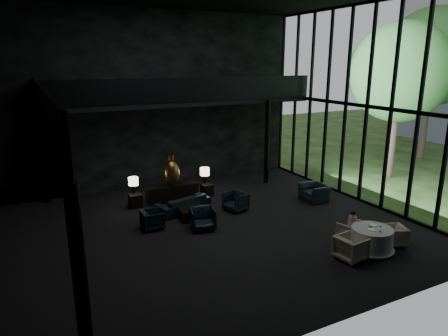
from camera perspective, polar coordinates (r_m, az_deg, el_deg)
name	(u,v)px	position (r m, az deg, el deg)	size (l,w,h in m)	color
floor	(212,229)	(14.28, -1.70, -8.77)	(14.00, 12.00, 0.02)	black
wall_back	(156,101)	(18.76, -9.71, 9.43)	(14.00, 0.04, 8.00)	black
wall_front	(339,153)	(8.22, 16.14, 2.10)	(14.00, 0.04, 8.00)	black
curtain_wall	(367,106)	(17.28, 19.78, 8.31)	(0.20, 12.00, 8.00)	black
mezzanine_left	(4,130)	(11.99, -28.91, 4.73)	(2.00, 12.00, 0.25)	black
mezzanine_back	(184,102)	(18.15, -5.70, 9.39)	(12.00, 2.00, 0.25)	black
railing_left	(43,106)	(11.92, -24.45, 8.13)	(0.06, 12.00, 1.00)	black
railing_back	(193,90)	(17.17, -4.52, 11.11)	(12.00, 0.06, 1.00)	black
column_sw	(82,299)	(7.22, -19.61, -17.27)	(0.24, 0.24, 4.00)	black
column_nw	(42,156)	(17.95, -24.53, 1.56)	(0.24, 0.24, 4.00)	black
column_ne	(267,142)	(19.28, 6.16, 3.69)	(0.24, 0.24, 4.00)	black
tree_near	(400,72)	(21.56, 23.81, 12.39)	(4.80, 4.80, 7.65)	#382D23
tree_far	(433,57)	(26.72, 27.71, 13.85)	(5.60, 5.60, 8.80)	#382D23
console	(172,193)	(17.09, -7.38, -3.55)	(2.21, 0.50, 0.70)	black
bronze_urn	(172,172)	(16.85, -7.51, -0.59)	(0.70, 0.70, 1.30)	olive
side_table_left	(135,201)	(16.68, -12.55, -4.56)	(0.49, 0.49, 0.54)	black
table_lamp_left	(133,182)	(16.59, -12.82, -1.95)	(0.40, 0.40, 0.67)	black
side_table_right	(207,190)	(17.67, -2.45, -3.14)	(0.47, 0.47, 0.51)	black
table_lamp_right	(205,172)	(17.64, -2.77, -0.61)	(0.42, 0.42, 0.70)	black
sofa	(183,200)	(15.84, -5.86, -4.62)	(2.34, 0.68, 0.92)	black
lounge_armchair_west	(153,219)	(14.44, -10.17, -7.20)	(0.69, 0.65, 0.71)	black
lounge_armchair_east	(236,200)	(15.84, 1.68, -4.64)	(0.84, 0.78, 0.86)	#15272A
lounge_armchair_south	(203,217)	(14.15, -3.07, -6.94)	(0.91, 0.86, 0.94)	black
window_armchair	(315,189)	(17.38, 12.87, -3.00)	(1.13, 0.74, 0.99)	black
coffee_table	(191,213)	(15.23, -4.72, -6.40)	(0.94, 0.94, 0.42)	black
dining_table	(371,241)	(13.47, 20.29, -9.74)	(1.43, 1.43, 0.75)	white
dining_chair_north	(351,231)	(13.94, 17.66, -8.63)	(0.65, 0.61, 0.67)	#C5B58B
dining_chair_east	(393,235)	(14.14, 23.04, -8.85)	(0.63, 0.59, 0.64)	beige
dining_chair_west	(351,246)	(12.69, 17.70, -10.58)	(0.83, 0.78, 0.86)	beige
child	(353,219)	(13.90, 17.93, -6.97)	(0.26, 0.26, 0.56)	#E89EC4
plate_a	(373,230)	(13.19, 20.46, -8.25)	(0.25, 0.25, 0.02)	white
plate_b	(374,225)	(13.56, 20.66, -7.64)	(0.24, 0.24, 0.02)	white
saucer	(383,228)	(13.42, 21.71, -7.99)	(0.15, 0.15, 0.01)	white
coffee_cup	(381,226)	(13.47, 21.47, -7.71)	(0.08, 0.08, 0.06)	white
cereal_bowl	(370,226)	(13.38, 20.15, -7.77)	(0.14, 0.14, 0.07)	white
cream_pot	(380,231)	(13.09, 21.43, -8.38)	(0.06, 0.06, 0.08)	#99999E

